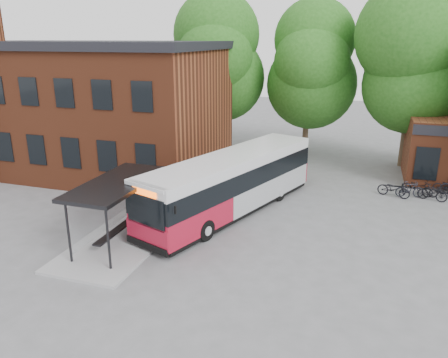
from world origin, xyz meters
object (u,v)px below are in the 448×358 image
(bus_shelter, at_px, (120,212))
(bicycle_0, at_px, (394,189))
(bicycle_2, at_px, (417,187))
(bicycle_6, at_px, (448,186))
(bicycle_1, at_px, (410,189))
(bicycle_4, at_px, (443,191))
(city_bus, at_px, (232,184))
(bicycle_3, at_px, (433,193))

(bus_shelter, relative_size, bicycle_0, 3.82)
(bicycle_2, bearing_deg, bicycle_6, -37.93)
(bus_shelter, height_order, bicycle_1, bus_shelter)
(bicycle_4, xyz_separation_m, bicycle_6, (0.38, 0.95, -0.00))
(city_bus, bearing_deg, bicycle_6, 50.44)
(bicycle_2, relative_size, bicycle_4, 1.11)
(bicycle_6, bearing_deg, bicycle_3, 154.08)
(bicycle_2, bearing_deg, bicycle_4, -67.02)
(city_bus, height_order, bicycle_3, city_bus)
(bicycle_1, bearing_deg, bus_shelter, 117.19)
(bus_shelter, distance_m, bicycle_0, 15.46)
(city_bus, height_order, bicycle_1, city_bus)
(bicycle_2, xyz_separation_m, bicycle_4, (1.38, -0.04, -0.05))
(bus_shelter, height_order, city_bus, city_bus)
(bicycle_0, xyz_separation_m, bicycle_1, (0.87, 0.21, -0.01))
(bicycle_1, bearing_deg, bicycle_0, 91.53)
(bus_shelter, xyz_separation_m, bicycle_4, (14.41, 10.74, -1.02))
(bicycle_0, distance_m, bicycle_3, 2.04)
(bicycle_6, bearing_deg, bicycle_4, 164.15)
(bus_shelter, height_order, bicycle_3, bus_shelter)
(bicycle_6, bearing_deg, city_bus, 126.73)
(bicycle_1, distance_m, bicycle_4, 1.88)
(bicycle_4, bearing_deg, bicycle_0, 88.49)
(city_bus, relative_size, bicycle_4, 7.42)
(bicycle_4, height_order, bicycle_6, same)
(bicycle_3, xyz_separation_m, bicycle_4, (0.64, 0.70, -0.05))
(bicycle_0, bearing_deg, bus_shelter, 149.78)
(bicycle_3, bearing_deg, bicycle_1, 97.40)
(bicycle_3, height_order, bicycle_4, bicycle_3)
(bus_shelter, xyz_separation_m, city_bus, (3.59, 4.99, 0.08))
(bicycle_2, bearing_deg, bicycle_1, 167.00)
(bicycle_2, height_order, bicycle_6, bicycle_2)
(bicycle_1, height_order, bicycle_6, bicycle_1)
(bicycle_0, xyz_separation_m, bicycle_2, (1.30, 0.76, -0.01))
(bicycle_6, bearing_deg, bicycle_0, 124.45)
(bicycle_1, relative_size, bicycle_2, 0.88)
(city_bus, xyz_separation_m, bicycle_3, (10.18, 5.05, -1.05))
(bus_shelter, bearing_deg, bicycle_4, 36.70)
(city_bus, bearing_deg, bicycle_1, 49.72)
(city_bus, distance_m, bicycle_0, 9.63)
(city_bus, distance_m, bicycle_1, 10.48)
(bus_shelter, xyz_separation_m, bicycle_1, (12.60, 10.23, -0.97))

